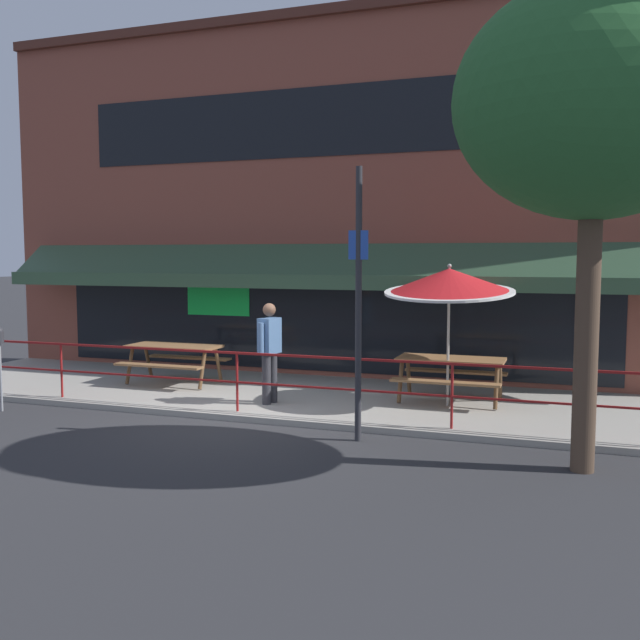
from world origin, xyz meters
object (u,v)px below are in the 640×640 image
object	(u,v)px
picnic_table_left	(174,353)
street_sign_pole	(358,302)
street_tree_curbside	(604,83)
picnic_table_centre	(451,367)
patio_umbrella_centre	(449,282)
pedestrian_walking	(270,348)

from	to	relation	value
picnic_table_left	street_sign_pole	size ratio (longest dim) A/B	0.47
street_sign_pole	street_tree_curbside	distance (m)	4.06
picnic_table_left	picnic_table_centre	world-z (taller)	same
picnic_table_left	patio_umbrella_centre	bearing A→B (deg)	-2.53
pedestrian_walking	street_sign_pole	distance (m)	2.67
picnic_table_left	pedestrian_walking	size ratio (longest dim) A/B	1.05
patio_umbrella_centre	pedestrian_walking	bearing A→B (deg)	-163.91
picnic_table_left	street_sign_pole	distance (m)	5.35
picnic_table_centre	street_tree_curbside	xyz separation A→B (m)	(2.19, -3.14, 3.88)
patio_umbrella_centre	pedestrian_walking	distance (m)	3.20
picnic_table_centre	street_sign_pole	xyz separation A→B (m)	(-0.87, -2.63, 1.27)
street_sign_pole	street_tree_curbside	bearing A→B (deg)	-9.46
picnic_table_centre	pedestrian_walking	world-z (taller)	pedestrian_walking
picnic_table_left	street_tree_curbside	distance (m)	9.06
pedestrian_walking	street_tree_curbside	xyz separation A→B (m)	(5.08, -2.01, 3.53)
picnic_table_centre	street_tree_curbside	distance (m)	5.45
pedestrian_walking	street_tree_curbside	size ratio (longest dim) A/B	0.27
patio_umbrella_centre	street_sign_pole	size ratio (longest dim) A/B	0.63
picnic_table_centre	street_sign_pole	bearing A→B (deg)	-108.39
street_tree_curbside	patio_umbrella_centre	bearing A→B (deg)	127.68
picnic_table_left	picnic_table_centre	size ratio (longest dim) A/B	1.00
picnic_table_left	street_sign_pole	bearing A→B (deg)	-29.65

